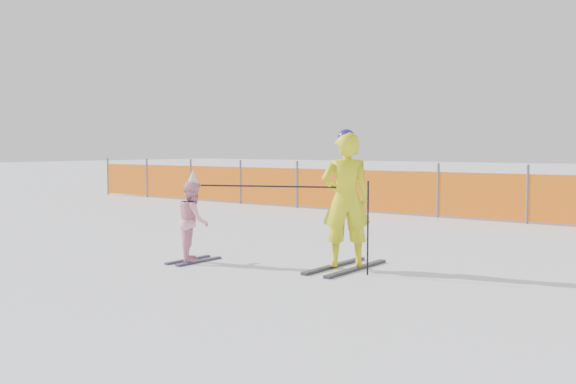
% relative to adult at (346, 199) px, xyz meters
% --- Properties ---
extents(ground, '(120.00, 120.00, 0.00)m').
position_rel_adult_xyz_m(ground, '(-0.79, -0.72, -0.92)').
color(ground, white).
rests_on(ground, ground).
extents(adult, '(0.77, 1.45, 1.85)m').
position_rel_adult_xyz_m(adult, '(0.00, 0.00, 0.00)').
color(adult, black).
rests_on(adult, ground).
extents(child, '(0.68, 0.84, 1.30)m').
position_rel_adult_xyz_m(child, '(-1.99, -0.84, -0.33)').
color(child, black).
rests_on(child, ground).
extents(ski_poles, '(2.34, 0.77, 1.19)m').
position_rel_adult_xyz_m(ski_poles, '(-0.44, -0.34, -0.03)').
color(ski_poles, black).
rests_on(ski_poles, ground).
extents(safety_fence, '(17.32, 0.06, 1.25)m').
position_rel_adult_xyz_m(safety_fence, '(-5.01, 6.57, -0.37)').
color(safety_fence, '#595960').
rests_on(safety_fence, ground).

